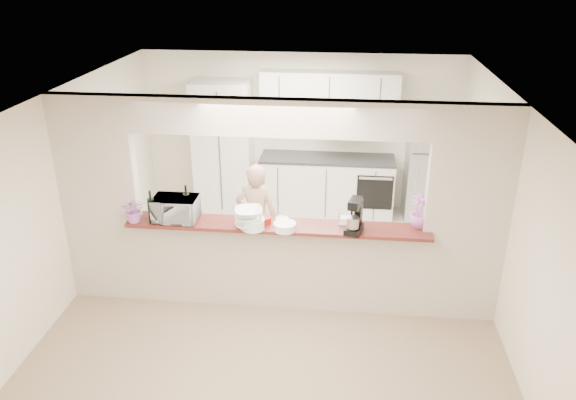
# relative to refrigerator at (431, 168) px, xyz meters

# --- Properties ---
(floor) EXTENTS (6.00, 6.00, 0.00)m
(floor) POSITION_rel_refrigerator_xyz_m (-2.05, -2.65, -0.85)
(floor) COLOR tan
(floor) RESTS_ON ground
(tile_overlay) EXTENTS (5.00, 2.90, 0.01)m
(tile_overlay) POSITION_rel_refrigerator_xyz_m (-2.05, -1.10, -0.84)
(tile_overlay) COLOR beige
(tile_overlay) RESTS_ON floor
(partition) EXTENTS (5.00, 0.15, 2.50)m
(partition) POSITION_rel_refrigerator_xyz_m (-2.05, -2.65, 0.63)
(partition) COLOR beige
(partition) RESTS_ON floor
(bar_counter) EXTENTS (3.40, 0.38, 1.09)m
(bar_counter) POSITION_rel_refrigerator_xyz_m (-2.05, -2.65, -0.27)
(bar_counter) COLOR beige
(bar_counter) RESTS_ON floor
(kitchen_cabinets) EXTENTS (3.15, 0.62, 2.25)m
(kitchen_cabinets) POSITION_rel_refrigerator_xyz_m (-2.24, 0.07, 0.12)
(kitchen_cabinets) COLOR silver
(kitchen_cabinets) RESTS_ON floor
(refrigerator) EXTENTS (0.75, 0.70, 1.70)m
(refrigerator) POSITION_rel_refrigerator_xyz_m (0.00, 0.00, 0.00)
(refrigerator) COLOR #B1B1B6
(refrigerator) RESTS_ON floor
(flower_left) EXTENTS (0.31, 0.29, 0.29)m
(flower_left) POSITION_rel_refrigerator_xyz_m (-3.65, -2.80, 0.39)
(flower_left) COLOR pink
(flower_left) RESTS_ON bar_counter
(wine_bottle_a) EXTENTS (0.08, 0.08, 0.38)m
(wine_bottle_a) POSITION_rel_refrigerator_xyz_m (-3.10, -2.61, 0.39)
(wine_bottle_a) COLOR black
(wine_bottle_a) RESTS_ON bar_counter
(wine_bottle_b) EXTENTS (0.08, 0.08, 0.39)m
(wine_bottle_b) POSITION_rel_refrigerator_xyz_m (-3.45, -2.80, 0.39)
(wine_bottle_b) COLOR black
(wine_bottle_b) RESTS_ON bar_counter
(toaster_oven) EXTENTS (0.50, 0.34, 0.28)m
(toaster_oven) POSITION_rel_refrigerator_xyz_m (-3.20, -2.71, 0.38)
(toaster_oven) COLOR #BCBCC1
(toaster_oven) RESTS_ON bar_counter
(serving_bowls) EXTENTS (0.36, 0.36, 0.22)m
(serving_bowls) POSITION_rel_refrigerator_xyz_m (-2.35, -2.82, 0.35)
(serving_bowls) COLOR white
(serving_bowls) RESTS_ON bar_counter
(plate_stack_a) EXTENTS (0.26, 0.26, 0.12)m
(plate_stack_a) POSITION_rel_refrigerator_xyz_m (-2.30, -2.84, 0.30)
(plate_stack_a) COLOR white
(plate_stack_a) RESTS_ON bar_counter
(plate_stack_b) EXTENTS (0.25, 0.25, 0.09)m
(plate_stack_b) POSITION_rel_refrigerator_xyz_m (-1.95, -2.84, 0.28)
(plate_stack_b) COLOR white
(plate_stack_b) RESTS_ON bar_counter
(red_bowl) EXTENTS (0.16, 0.16, 0.07)m
(red_bowl) POSITION_rel_refrigerator_xyz_m (-2.20, -2.68, 0.28)
(red_bowl) COLOR maroon
(red_bowl) RESTS_ON bar_counter
(tan_bowl) EXTENTS (0.15, 0.15, 0.07)m
(tan_bowl) POSITION_rel_refrigerator_xyz_m (-2.00, -2.68, 0.27)
(tan_bowl) COLOR beige
(tan_bowl) RESTS_ON bar_counter
(utensil_caddy) EXTENTS (0.25, 0.16, 0.23)m
(utensil_caddy) POSITION_rel_refrigerator_xyz_m (-1.25, -2.60, 0.34)
(utensil_caddy) COLOR silver
(utensil_caddy) RESTS_ON bar_counter
(stand_mixer) EXTENTS (0.23, 0.30, 0.39)m
(stand_mixer) POSITION_rel_refrigerator_xyz_m (-1.20, -2.79, 0.42)
(stand_mixer) COLOR black
(stand_mixer) RESTS_ON bar_counter
(flower_right) EXTENTS (0.27, 0.27, 0.37)m
(flower_right) POSITION_rel_refrigerator_xyz_m (-0.49, -2.60, 0.43)
(flower_right) COLOR #BA6CCA
(flower_right) RESTS_ON bar_counter
(person) EXTENTS (0.54, 0.36, 1.47)m
(person) POSITION_rel_refrigerator_xyz_m (-2.43, -1.85, -0.11)
(person) COLOR tan
(person) RESTS_ON floor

